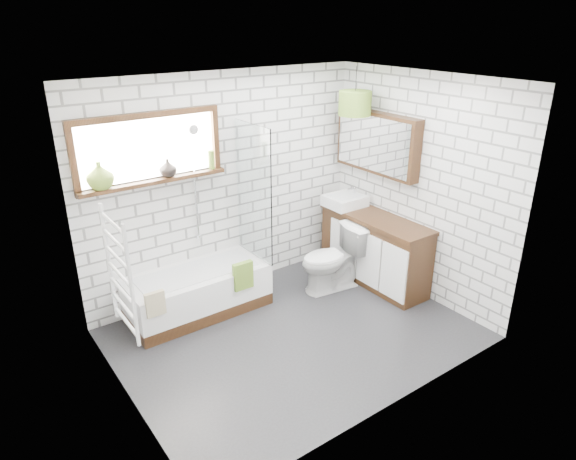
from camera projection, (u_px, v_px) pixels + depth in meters
floor at (294, 334)px, 5.26m from camera, size 3.40×2.60×0.01m
ceiling at (296, 82)px, 4.28m from camera, size 3.40×2.60×0.01m
wall_back at (226, 186)px, 5.75m from camera, size 3.40×0.01×2.50m
wall_front at (400, 274)px, 3.79m from camera, size 3.40×0.01×2.50m
wall_left at (113, 270)px, 3.85m from camera, size 0.01×2.60×2.50m
wall_right at (419, 188)px, 5.69m from camera, size 0.01×2.60×2.50m
window at (150, 149)px, 5.04m from camera, size 1.52×0.16×0.68m
towel_radiator at (120, 275)px, 3.89m from camera, size 0.06×0.52×1.00m
mirror_cabinet at (377, 143)px, 5.94m from camera, size 0.16×1.20×0.70m
shower_riser at (195, 185)px, 5.46m from camera, size 0.02×0.02×1.30m
bathtub at (198, 292)px, 5.57m from camera, size 1.51×0.66×0.49m
shower_screen at (253, 192)px, 5.58m from camera, size 0.02×0.72×1.50m
towel_green at (243, 276)px, 5.43m from camera, size 0.22×0.06×0.31m
towel_beige at (155, 304)px, 4.91m from camera, size 0.19×0.05×0.25m
vanity at (374, 249)px, 6.16m from camera, size 0.47×1.47×0.84m
basin at (345, 201)px, 6.31m from camera, size 0.46×0.40×0.13m
tap at (355, 193)px, 6.37m from camera, size 0.03×0.03×0.16m
toilet at (332, 259)px, 5.98m from camera, size 0.53×0.81×0.78m
vase_olive at (100, 177)px, 4.81m from camera, size 0.26×0.26×0.26m
vase_dark at (168, 170)px, 5.19m from camera, size 0.22×0.22×0.18m
bottle at (212, 162)px, 5.45m from camera, size 0.08×0.08×0.20m
pendant at (355, 103)px, 5.77m from camera, size 0.37×0.37×0.27m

